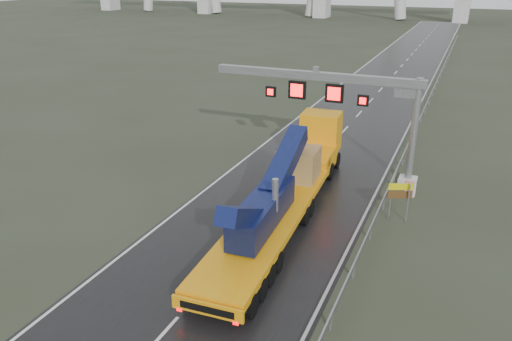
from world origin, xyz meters
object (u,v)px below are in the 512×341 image
at_px(sign_gantry, 345,95).
at_px(exit_sign_pair, 400,194).
at_px(heavy_haul_truck, 292,177).
at_px(striped_barrier, 410,189).

distance_m(sign_gantry, exit_sign_pair, 8.80).
bearing_deg(heavy_haul_truck, sign_gantry, 75.59).
height_order(heavy_haul_truck, exit_sign_pair, heavy_haul_truck).
relative_size(exit_sign_pair, striped_barrier, 2.24).
xyz_separation_m(sign_gantry, heavy_haul_truck, (-1.32, -6.68, -3.72)).
bearing_deg(exit_sign_pair, striped_barrier, 63.83).
bearing_deg(sign_gantry, heavy_haul_truck, -101.19).
xyz_separation_m(heavy_haul_truck, exit_sign_pair, (6.32, 0.60, -0.23)).
bearing_deg(striped_barrier, heavy_haul_truck, -129.27).
height_order(sign_gantry, exit_sign_pair, sign_gantry).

